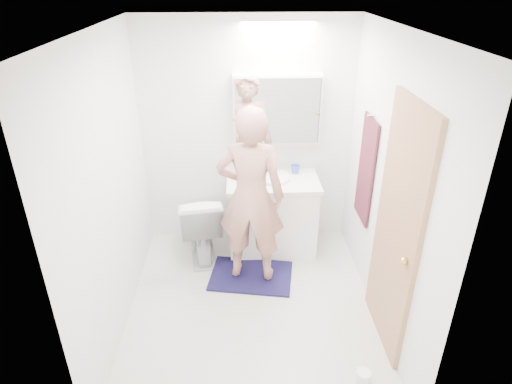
{
  "coord_description": "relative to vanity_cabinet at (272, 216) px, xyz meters",
  "views": [
    {
      "loc": [
        -0.09,
        -3.09,
        2.75
      ],
      "look_at": [
        0.05,
        0.25,
        1.05
      ],
      "focal_mm": 30.71,
      "sensor_mm": 36.0,
      "label": 1
    }
  ],
  "objects": [
    {
      "name": "floor",
      "position": [
        -0.26,
        -0.96,
        -0.39
      ],
      "size": [
        2.5,
        2.5,
        0.0
      ],
      "primitive_type": "plane",
      "color": "silver",
      "rests_on": "ground"
    },
    {
      "name": "ceiling",
      "position": [
        -0.26,
        -0.96,
        2.01
      ],
      "size": [
        2.5,
        2.5,
        0.0
      ],
      "primitive_type": "plane",
      "rotation": [
        3.14,
        0.0,
        0.0
      ],
      "color": "white",
      "rests_on": "floor"
    },
    {
      "name": "wall_back",
      "position": [
        -0.26,
        0.29,
        0.81
      ],
      "size": [
        2.5,
        0.0,
        2.5
      ],
      "primitive_type": "plane",
      "rotation": [
        1.57,
        0.0,
        0.0
      ],
      "color": "white",
      "rests_on": "floor"
    },
    {
      "name": "wall_front",
      "position": [
        -0.26,
        -2.21,
        0.81
      ],
      "size": [
        2.5,
        0.0,
        2.5
      ],
      "primitive_type": "plane",
      "rotation": [
        -1.57,
        0.0,
        0.0
      ],
      "color": "white",
      "rests_on": "floor"
    },
    {
      "name": "wall_left",
      "position": [
        -1.36,
        -0.96,
        0.81
      ],
      "size": [
        0.0,
        2.5,
        2.5
      ],
      "primitive_type": "plane",
      "rotation": [
        1.57,
        0.0,
        1.57
      ],
      "color": "white",
      "rests_on": "floor"
    },
    {
      "name": "wall_right",
      "position": [
        0.84,
        -0.96,
        0.81
      ],
      "size": [
        0.0,
        2.5,
        2.5
      ],
      "primitive_type": "plane",
      "rotation": [
        1.57,
        0.0,
        -1.57
      ],
      "color": "white",
      "rests_on": "floor"
    },
    {
      "name": "vanity_cabinet",
      "position": [
        0.0,
        0.0,
        0.0
      ],
      "size": [
        0.9,
        0.55,
        0.78
      ],
      "primitive_type": "cube",
      "color": "white",
      "rests_on": "floor"
    },
    {
      "name": "countertop",
      "position": [
        0.0,
        -0.0,
        0.41
      ],
      "size": [
        0.95,
        0.58,
        0.04
      ],
      "primitive_type": "cube",
      "color": "white",
      "rests_on": "vanity_cabinet"
    },
    {
      "name": "sink_basin",
      "position": [
        0.0,
        0.03,
        0.45
      ],
      "size": [
        0.36,
        0.36,
        0.03
      ],
      "primitive_type": "cylinder",
      "color": "white",
      "rests_on": "countertop"
    },
    {
      "name": "faucet",
      "position": [
        0.0,
        0.22,
        0.51
      ],
      "size": [
        0.02,
        0.02,
        0.16
      ],
      "primitive_type": "cylinder",
      "color": "#B5B5BA",
      "rests_on": "countertop"
    },
    {
      "name": "medicine_cabinet",
      "position": [
        0.04,
        0.21,
        1.11
      ],
      "size": [
        0.88,
        0.14,
        0.7
      ],
      "primitive_type": "cube",
      "color": "white",
      "rests_on": "wall_back"
    },
    {
      "name": "mirror_panel",
      "position": [
        0.04,
        0.13,
        1.11
      ],
      "size": [
        0.84,
        0.01,
        0.66
      ],
      "primitive_type": "cube",
      "color": "silver",
      "rests_on": "medicine_cabinet"
    },
    {
      "name": "toilet",
      "position": [
        -0.76,
        -0.12,
        -0.01
      ],
      "size": [
        0.53,
        0.8,
        0.76
      ],
      "primitive_type": "imported",
      "rotation": [
        0.0,
        0.0,
        3.29
      ],
      "color": "white",
      "rests_on": "floor"
    },
    {
      "name": "bath_rug",
      "position": [
        -0.25,
        -0.53,
        -0.38
      ],
      "size": [
        0.88,
        0.67,
        0.02
      ],
      "primitive_type": "cube",
      "rotation": [
        0.0,
        0.0,
        -0.16
      ],
      "color": "#191541",
      "rests_on": "floor"
    },
    {
      "name": "person",
      "position": [
        -0.25,
        -0.53,
        0.51
      ],
      "size": [
        0.68,
        0.51,
        1.71
      ],
      "primitive_type": "imported",
      "rotation": [
        0.0,
        0.0,
        2.98
      ],
      "color": "tan",
      "rests_on": "bath_rug"
    },
    {
      "name": "door",
      "position": [
        0.82,
        -1.31,
        0.61
      ],
      "size": [
        0.04,
        0.8,
        2.0
      ],
      "primitive_type": "cube",
      "color": "tan",
      "rests_on": "wall_right"
    },
    {
      "name": "door_knob",
      "position": [
        0.78,
        -1.61,
        0.56
      ],
      "size": [
        0.06,
        0.06,
        0.06
      ],
      "primitive_type": "sphere",
      "color": "gold",
      "rests_on": "door"
    },
    {
      "name": "towel",
      "position": [
        0.82,
        -0.41,
        0.71
      ],
      "size": [
        0.02,
        0.42,
        1.0
      ],
      "primitive_type": "cube",
      "color": "black",
      "rests_on": "wall_right"
    },
    {
      "name": "towel_hook",
      "position": [
        0.81,
        -0.41,
        1.23
      ],
      "size": [
        0.07,
        0.02,
        0.02
      ],
      "primitive_type": "cylinder",
      "rotation": [
        0.0,
        1.57,
        0.0
      ],
      "color": "silver",
      "rests_on": "wall_right"
    },
    {
      "name": "soap_bottle_a",
      "position": [
        -0.25,
        0.15,
        0.54
      ],
      "size": [
        0.11,
        0.11,
        0.22
      ],
      "primitive_type": "imported",
      "rotation": [
        0.0,
        0.0,
        0.45
      ],
      "color": "beige",
      "rests_on": "countertop"
    },
    {
      "name": "soap_bottle_b",
      "position": [
        -0.19,
        0.18,
        0.51
      ],
      "size": [
        0.09,
        0.09,
        0.16
      ],
      "primitive_type": "imported",
      "rotation": [
        0.0,
        0.0,
        -0.32
      ],
      "color": "#5F87CD",
      "rests_on": "countertop"
    },
    {
      "name": "toothbrush_cup",
      "position": [
        0.25,
        0.16,
        0.47
      ],
      "size": [
        0.12,
        0.12,
        0.09
      ],
      "primitive_type": "imported",
      "rotation": [
        0.0,
        0.0,
        0.28
      ],
      "color": "#4362CB",
      "rests_on": "countertop"
    },
    {
      "name": "toilet_paper_roll",
      "position": [
        0.55,
        -1.82,
        -0.34
      ],
      "size": [
        0.11,
        0.11,
        0.1
      ],
      "primitive_type": "cylinder",
      "color": "white",
      "rests_on": "floor"
    }
  ]
}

